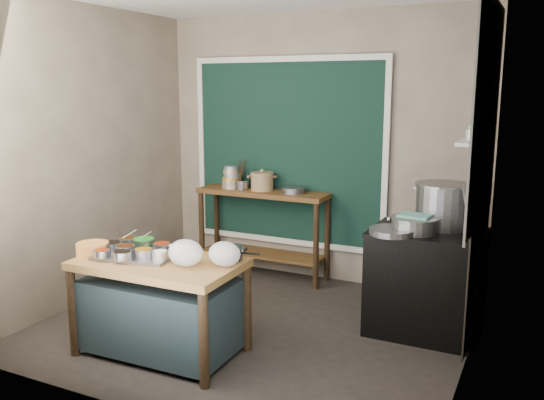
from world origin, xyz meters
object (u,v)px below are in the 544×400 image
at_px(ceramic_crock, 262,182).
at_px(stock_pot, 443,206).
at_px(condiment_tray, 138,255).
at_px(utensil_cup, 242,185).
at_px(yellow_basin, 93,249).
at_px(prep_table, 161,307).
at_px(saucepan, 230,253).
at_px(stove_block, 426,283).
at_px(steamer, 415,225).
at_px(back_counter, 263,233).

xyz_separation_m(ceramic_crock, stock_pot, (1.99, -0.57, 0.03)).
distance_m(condiment_tray, ceramic_crock, 2.04).
distance_m(utensil_cup, ceramic_crock, 0.24).
bearing_deg(utensil_cup, yellow_basin, -94.49).
relative_size(prep_table, ceramic_crock, 4.81).
bearing_deg(condiment_tray, utensil_cup, 95.02).
xyz_separation_m(prep_table, saucepan, (0.49, 0.23, 0.43)).
distance_m(condiment_tray, saucepan, 0.74).
relative_size(stove_block, ceramic_crock, 3.46).
relative_size(stock_pot, steamer, 1.21).
bearing_deg(back_counter, stock_pot, -15.94).
relative_size(stove_block, stock_pot, 1.87).
distance_m(yellow_basin, saucepan, 1.10).
height_order(prep_table, condiment_tray, condiment_tray).
height_order(saucepan, utensil_cup, utensil_cup).
xyz_separation_m(back_counter, stock_pot, (1.98, -0.56, 0.59)).
bearing_deg(stove_block, steamer, -132.61).
distance_m(stove_block, utensil_cup, 2.33).
distance_m(prep_table, condiment_tray, 0.44).
distance_m(prep_table, saucepan, 0.69).
distance_m(stove_block, steamer, 0.54).
bearing_deg(saucepan, stove_block, 31.22).
distance_m(condiment_tray, stock_pot, 2.53).
distance_m(yellow_basin, ceramic_crock, 2.19).
xyz_separation_m(back_counter, steamer, (1.80, -0.83, 0.47)).
relative_size(prep_table, back_counter, 0.86).
height_order(back_counter, condiment_tray, back_counter).
xyz_separation_m(stove_block, condiment_tray, (-1.97, -1.28, 0.34)).
height_order(back_counter, steamer, steamer).
bearing_deg(stove_block, yellow_basin, -148.67).
bearing_deg(saucepan, back_counter, 100.42).
distance_m(stove_block, saucepan, 1.70).
bearing_deg(steamer, yellow_basin, -149.54).
bearing_deg(ceramic_crock, steamer, -24.89).
height_order(prep_table, steamer, steamer).
bearing_deg(utensil_cup, condiment_tray, -84.98).
xyz_separation_m(yellow_basin, stock_pot, (2.39, 1.57, 0.27)).
bearing_deg(yellow_basin, back_counter, 79.14).
height_order(back_counter, saucepan, back_counter).
xyz_separation_m(prep_table, back_counter, (-0.14, 2.03, 0.10)).
relative_size(condiment_tray, steamer, 1.50).
relative_size(yellow_basin, utensil_cup, 1.51).
relative_size(utensil_cup, ceramic_crock, 0.64).
distance_m(saucepan, steamer, 1.52).
height_order(stove_block, utensil_cup, utensil_cup).
distance_m(saucepan, ceramic_crock, 1.93).
relative_size(condiment_tray, stock_pot, 1.24).
relative_size(prep_table, yellow_basin, 4.97).
distance_m(prep_table, stove_block, 2.19).
bearing_deg(yellow_basin, saucepan, 17.83).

